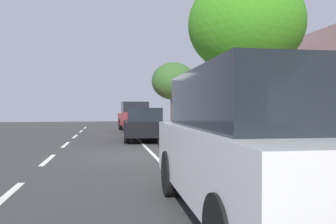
# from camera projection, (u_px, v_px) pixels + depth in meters

# --- Properties ---
(ground) EXTENTS (58.54, 58.54, 0.00)m
(ground) POSITION_uv_depth(u_px,v_px,m) (143.00, 156.00, 10.69)
(ground) COLOR #363636
(sidewalk) EXTENTS (4.10, 36.59, 0.14)m
(sidewalk) POSITION_uv_depth(u_px,v_px,m) (260.00, 151.00, 11.39)
(sidewalk) COLOR #B4AD93
(sidewalk) RESTS_ON ground
(curb_edge) EXTENTS (0.16, 36.59, 0.14)m
(curb_edge) POSITION_uv_depth(u_px,v_px,m) (199.00, 152.00, 11.01)
(curb_edge) COLOR gray
(curb_edge) RESTS_ON ground
(lane_stripe_centre) EXTENTS (0.14, 35.80, 0.01)m
(lane_stripe_centre) POSITION_uv_depth(u_px,v_px,m) (48.00, 160.00, 9.81)
(lane_stripe_centre) COLOR white
(lane_stripe_centre) RESTS_ON ground
(lane_stripe_bike_edge) EXTENTS (0.12, 36.59, 0.01)m
(lane_stripe_bike_edge) POSITION_uv_depth(u_px,v_px,m) (154.00, 155.00, 10.75)
(lane_stripe_bike_edge) COLOR white
(lane_stripe_bike_edge) RESTS_ON ground
(building_facade) EXTENTS (0.50, 36.59, 4.17)m
(building_facade) POSITION_uv_depth(u_px,v_px,m) (322.00, 91.00, 11.77)
(building_facade) COLOR #B98596
(building_facade) RESTS_ON ground
(parked_suv_white_second) EXTENTS (2.05, 4.74, 1.99)m
(parked_suv_white_second) POSITION_uv_depth(u_px,v_px,m) (254.00, 143.00, 4.47)
(parked_suv_white_second) COLOR white
(parked_suv_white_second) RESTS_ON ground
(parked_sedan_black_mid) EXTENTS (2.07, 4.51, 1.52)m
(parked_sedan_black_mid) POSITION_uv_depth(u_px,v_px,m) (144.00, 124.00, 15.94)
(parked_sedan_black_mid) COLOR black
(parked_sedan_black_mid) RESTS_ON ground
(parked_pickup_red_far) EXTENTS (2.30, 5.42, 1.95)m
(parked_pickup_red_far) POSITION_uv_depth(u_px,v_px,m) (137.00, 117.00, 22.39)
(parked_pickup_red_far) COLOR maroon
(parked_pickup_red_far) RESTS_ON ground
(bicycle_at_curb) EXTENTS (1.70, 0.58, 0.76)m
(bicycle_at_curb) POSITION_uv_depth(u_px,v_px,m) (182.00, 142.00, 11.30)
(bicycle_at_curb) COLOR black
(bicycle_at_curb) RESTS_ON ground
(cyclist_with_backpack) EXTENTS (0.49, 0.59, 1.71)m
(cyclist_with_backpack) POSITION_uv_depth(u_px,v_px,m) (192.00, 122.00, 10.90)
(cyclist_with_backpack) COLOR #C6B284
(cyclist_with_backpack) RESTS_ON ground
(street_tree_far_end) EXTENTS (3.56, 3.56, 5.49)m
(street_tree_far_end) POSITION_uv_depth(u_px,v_px,m) (246.00, 26.00, 10.48)
(street_tree_far_end) COLOR brown
(street_tree_far_end) RESTS_ON sidewalk
(street_tree_corner) EXTENTS (2.82, 2.82, 4.33)m
(street_tree_corner) POSITION_uv_depth(u_px,v_px,m) (173.00, 82.00, 21.90)
(street_tree_corner) COLOR brown
(street_tree_corner) RESTS_ON sidewalk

